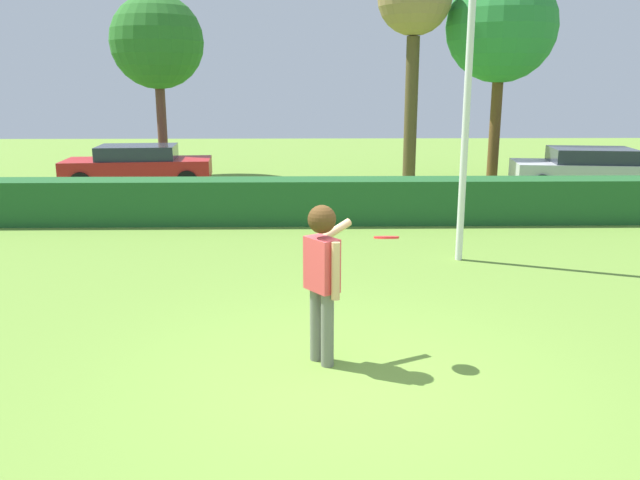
% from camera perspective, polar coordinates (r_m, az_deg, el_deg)
% --- Properties ---
extents(ground_plane, '(60.00, 60.00, 0.00)m').
position_cam_1_polar(ground_plane, '(6.82, 2.54, -12.27)').
color(ground_plane, olive).
extents(person, '(0.56, 0.81, 1.77)m').
position_cam_1_polar(person, '(6.79, 0.24, -2.42)').
color(person, slate).
rests_on(person, ground).
extents(frisbee, '(0.28, 0.27, 0.08)m').
position_cam_1_polar(frisbee, '(6.88, 5.97, 0.23)').
color(frisbee, red).
extents(lamppost, '(0.24, 0.24, 6.42)m').
position_cam_1_polar(lamppost, '(11.03, 13.28, 16.24)').
color(lamppost, silver).
rests_on(lamppost, ground).
extents(hedge_row, '(23.54, 0.90, 0.97)m').
position_cam_1_polar(hedge_row, '(14.06, 0.59, 3.53)').
color(hedge_row, '#205727').
rests_on(hedge_row, ground).
extents(parked_car_red, '(4.34, 2.13, 1.25)m').
position_cam_1_polar(parked_car_red, '(19.57, -15.99, 6.52)').
color(parked_car_red, '#B21E1E').
rests_on(parked_car_red, ground).
extents(parked_car_silver, '(4.40, 2.28, 1.25)m').
position_cam_1_polar(parked_car_silver, '(19.57, 23.09, 5.95)').
color(parked_car_silver, '#B7B7BC').
rests_on(parked_car_silver, ground).
extents(maple_tree, '(3.39, 3.39, 6.41)m').
position_cam_1_polar(maple_tree, '(21.32, 15.95, 17.86)').
color(maple_tree, brown).
rests_on(maple_tree, ground).
extents(willow_tree, '(2.24, 2.24, 6.63)m').
position_cam_1_polar(willow_tree, '(20.38, 8.47, 20.23)').
color(willow_tree, brown).
rests_on(willow_tree, ground).
extents(oak_tree, '(2.97, 2.97, 5.79)m').
position_cam_1_polar(oak_tree, '(21.91, -14.39, 16.76)').
color(oak_tree, brown).
rests_on(oak_tree, ground).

